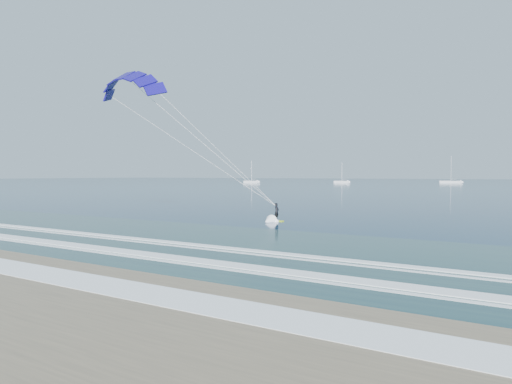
{
  "coord_description": "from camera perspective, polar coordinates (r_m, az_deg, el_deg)",
  "views": [
    {
      "loc": [
        19.88,
        -12.29,
        4.37
      ],
      "look_at": [
        -1.43,
        22.45,
        2.79
      ],
      "focal_mm": 32.0,
      "sensor_mm": 36.0,
      "label": 1
    }
  ],
  "objects": [
    {
      "name": "ground",
      "position": [
        23.78,
        -26.57,
        -8.61
      ],
      "size": [
        900.0,
        900.0,
        0.0
      ],
      "primitive_type": "plane",
      "color": "#082F47",
      "rests_on": "ground"
    },
    {
      "name": "kitesurfer_rig",
      "position": [
        42.56,
        -7.09,
        6.42
      ],
      "size": [
        17.26,
        9.83,
        14.9
      ],
      "color": "#A8CE18",
      "rests_on": "ground"
    },
    {
      "name": "sailboat_0",
      "position": [
        228.84,
        -0.55,
        1.29
      ],
      "size": [
        8.31,
        2.4,
        11.35
      ],
      "color": "white",
      "rests_on": "ground"
    },
    {
      "name": "sailboat_1",
      "position": [
        229.95,
        10.68,
        1.25
      ],
      "size": [
        7.54,
        2.4,
        10.51
      ],
      "color": "white",
      "rests_on": "ground"
    },
    {
      "name": "sailboat_2",
      "position": [
        245.95,
        23.18,
        1.18
      ],
      "size": [
        10.21,
        2.4,
        13.56
      ],
      "color": "white",
      "rests_on": "ground"
    }
  ]
}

